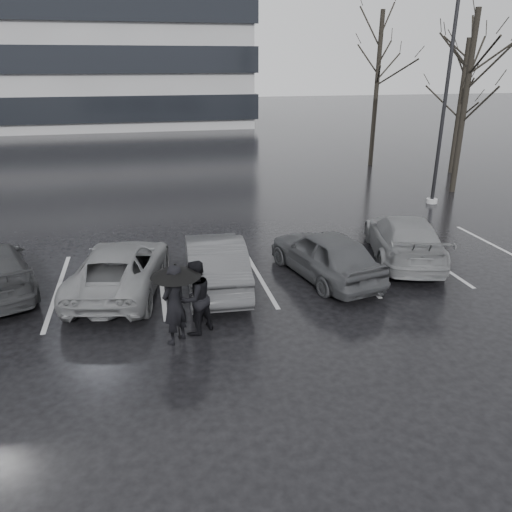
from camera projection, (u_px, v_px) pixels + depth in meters
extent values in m
plane|color=black|center=(255.00, 312.00, 12.45)|extent=(160.00, 160.00, 0.00)
imported|color=black|center=(325.00, 254.00, 14.23)|extent=(2.54, 4.43, 1.42)
imported|color=#28282A|center=(215.00, 261.00, 13.67)|extent=(1.78, 4.47, 1.45)
imported|color=#545457|center=(120.00, 268.00, 13.44)|extent=(3.02, 4.97, 1.29)
imported|color=#545457|center=(404.00, 238.00, 15.60)|extent=(3.29, 5.18, 1.40)
imported|color=black|center=(174.00, 304.00, 10.81)|extent=(0.79, 0.78, 1.84)
imported|color=black|center=(195.00, 298.00, 11.21)|extent=(1.08, 1.04, 1.76)
cylinder|color=black|center=(178.00, 308.00, 10.95)|extent=(0.02, 0.02, 1.58)
cone|color=black|center=(175.00, 271.00, 10.63)|extent=(1.09, 1.09, 0.28)
sphere|color=black|center=(175.00, 265.00, 10.58)|extent=(0.05, 0.05, 0.05)
cylinder|color=#98989B|center=(432.00, 201.00, 22.02)|extent=(0.48, 0.48, 0.19)
cylinder|color=black|center=(445.00, 102.00, 20.50)|extent=(0.15, 0.15, 8.56)
cube|color=#B1B1B4|center=(58.00, 289.00, 13.68)|extent=(0.12, 5.00, 0.00)
cube|color=#B1B1B4|center=(161.00, 280.00, 14.26)|extent=(0.12, 5.00, 0.00)
cube|color=#B1B1B4|center=(256.00, 272.00, 14.84)|extent=(0.12, 5.00, 0.00)
cube|color=#B1B1B4|center=(344.00, 264.00, 15.43)|extent=(0.12, 5.00, 0.00)
cube|color=#B1B1B4|center=(426.00, 256.00, 16.01)|extent=(0.12, 5.00, 0.00)
cube|color=#B1B1B4|center=(502.00, 249.00, 16.59)|extent=(0.12, 5.00, 0.00)
cylinder|color=black|center=(464.00, 105.00, 22.57)|extent=(0.26, 0.26, 8.00)
cylinder|color=black|center=(459.00, 108.00, 26.90)|extent=(0.26, 0.26, 7.00)
cylinder|color=black|center=(376.00, 91.00, 28.63)|extent=(0.26, 0.26, 8.50)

